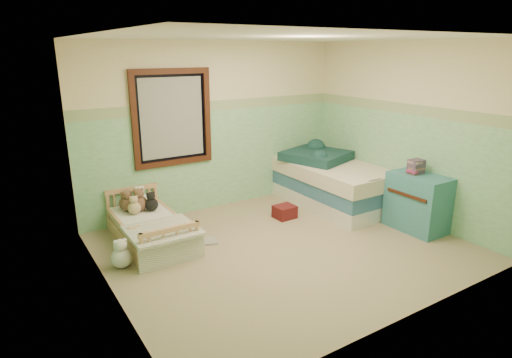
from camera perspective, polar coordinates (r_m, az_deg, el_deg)
floor at (r=5.50m, az=3.82°, el=-9.00°), size 4.20×3.60×0.02m
ceiling at (r=4.96m, az=4.40°, el=18.26°), size 4.20×3.60×0.02m
wall_back at (r=6.59m, az=-5.30°, el=6.82°), size 4.20×0.04×2.50m
wall_front at (r=3.84m, az=20.24°, el=-1.31°), size 4.20×0.04×2.50m
wall_left at (r=4.22m, az=-19.52°, el=0.33°), size 0.04×3.60×2.50m
wall_right at (r=6.53m, az=19.17°, el=5.88°), size 0.04×3.60×2.50m
wainscot_mint at (r=6.68m, az=-5.13°, el=2.57°), size 4.20×0.01×1.50m
border_strip at (r=6.53m, az=-5.32°, el=9.61°), size 4.20×0.01×0.15m
window_frame at (r=6.23m, az=-10.95°, el=7.89°), size 1.16×0.06×1.36m
window_blinds at (r=6.24m, az=-10.99°, el=7.91°), size 0.92×0.01×1.12m
toddler_bed_frame at (r=5.74m, az=-13.70°, el=-7.16°), size 0.73×1.46×0.19m
toddler_mattress at (r=5.68m, az=-13.81°, el=-5.74°), size 0.67×1.40×0.12m
patchwork_quilt at (r=5.26m, az=-12.23°, el=-6.62°), size 0.79×0.73×0.03m
plush_bed_brown at (r=6.04m, az=-16.80°, el=-3.11°), size 0.18×0.18×0.18m
plush_bed_white at (r=6.09m, az=-15.01°, el=-2.69°), size 0.20×0.20×0.20m
plush_bed_tan at (r=5.86m, az=-15.73°, el=-3.70°), size 0.17×0.17×0.17m
plush_bed_dark at (r=5.92m, az=-13.61°, el=-3.28°), size 0.18×0.18×0.18m
plush_floor_cream at (r=5.18m, az=-17.30°, el=-9.89°), size 0.23×0.23×0.23m
plush_floor_tan at (r=5.47m, az=-15.60°, el=-8.27°), size 0.24×0.24×0.24m
twin_bed_frame at (r=7.03m, az=9.62°, el=-2.31°), size 1.02×2.04×0.22m
twin_boxspring at (r=6.96m, az=9.71°, el=-0.60°), size 1.02×2.04×0.22m
twin_mattress at (r=6.90m, az=9.79°, el=1.14°), size 1.06×2.08×0.22m
teal_blanket at (r=7.04m, az=7.93°, el=3.05°), size 1.11×1.14×0.14m
dresser at (r=6.26m, az=20.51°, el=-2.91°), size 0.48×0.77×0.77m
book_stack at (r=6.17m, az=20.34°, el=1.54°), size 0.21×0.17×0.19m
red_pillow at (r=6.36m, az=3.79°, el=-4.33°), size 0.30×0.27×0.18m
floor_book at (r=5.63m, az=-6.47°, el=-8.20°), size 0.31×0.27×0.02m
extra_plush_0 at (r=5.95m, az=-15.10°, el=-3.11°), size 0.21×0.21×0.21m
extra_plush_1 at (r=5.99m, az=-16.52°, el=-3.23°), size 0.18×0.18×0.18m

